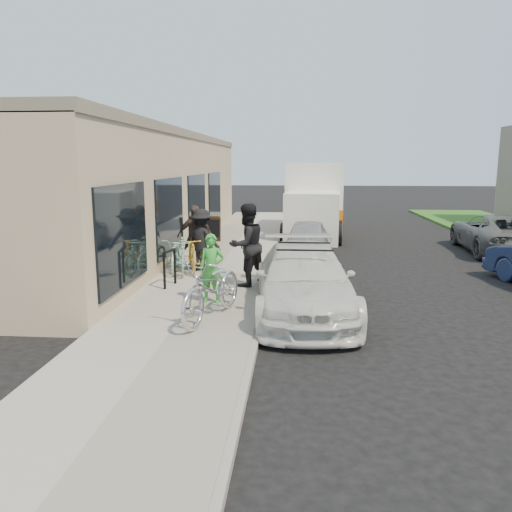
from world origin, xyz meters
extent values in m
plane|color=black|center=(0.00, 0.00, 0.00)|extent=(120.00, 120.00, 0.00)
cube|color=#9E988E|center=(-2.00, 3.00, 0.07)|extent=(3.00, 34.00, 0.15)
cube|color=gray|center=(-0.45, 3.00, 0.07)|extent=(0.12, 34.00, 0.13)
cube|color=#CCAC8E|center=(-5.25, 8.00, 2.00)|extent=(3.50, 20.00, 4.00)
cube|color=#7A6F5C|center=(-5.25, 8.00, 4.10)|extent=(3.60, 20.00, 0.25)
cube|color=black|center=(-3.48, 0.00, 1.60)|extent=(0.06, 3.00, 2.20)
cube|color=black|center=(-3.48, 4.00, 1.60)|extent=(0.06, 3.00, 2.20)
cube|color=black|center=(-3.48, 8.00, 1.60)|extent=(0.06, 3.00, 2.20)
cube|color=black|center=(-3.48, 12.00, 1.60)|extent=(0.06, 3.00, 2.20)
cylinder|color=black|center=(-2.90, 1.07, 0.59)|extent=(0.06, 0.06, 0.88)
cylinder|color=black|center=(-2.79, 1.64, 0.59)|extent=(0.06, 0.06, 0.88)
cylinder|color=black|center=(-2.85, 1.35, 1.03)|extent=(0.18, 0.58, 0.06)
cube|color=#311C0D|center=(-2.94, 8.32, 0.62)|extent=(0.61, 0.36, 0.94)
cube|color=#311C0D|center=(-3.02, 8.65, 0.62)|extent=(0.61, 0.36, 0.94)
cube|color=black|center=(-2.94, 8.29, 0.67)|extent=(0.48, 0.26, 0.67)
imported|color=silver|center=(0.40, -0.10, 0.71)|extent=(2.25, 4.98, 1.41)
cylinder|color=black|center=(0.40, -0.63, 1.43)|extent=(1.12, 0.04, 0.04)
cylinder|color=black|center=(0.40, 0.31, 1.43)|extent=(1.12, 0.04, 0.04)
imported|color=#A9A9AE|center=(0.59, 6.39, 0.61)|extent=(1.67, 3.68, 1.23)
cube|color=white|center=(0.83, 9.40, 0.99)|extent=(2.25, 2.25, 1.99)
cube|color=black|center=(0.83, 9.40, 1.41)|extent=(1.93, 0.22, 0.94)
cube|color=white|center=(1.08, 12.53, 1.62)|extent=(2.75, 4.57, 3.03)
cube|color=#D45E0C|center=(1.08, 12.53, 0.94)|extent=(2.77, 4.59, 0.57)
cylinder|color=black|center=(-0.25, 8.97, 0.42)|extent=(0.33, 0.85, 0.84)
cylinder|color=black|center=(1.83, 8.80, 0.42)|extent=(0.33, 0.85, 0.84)
cylinder|color=black|center=(-0.16, 10.11, 0.42)|extent=(0.33, 0.85, 0.84)
cylinder|color=black|center=(1.92, 9.95, 0.42)|extent=(0.33, 0.85, 0.84)
cylinder|color=black|center=(0.16, 14.07, 0.42)|extent=(0.33, 0.85, 0.84)
cylinder|color=black|center=(2.24, 13.91, 0.42)|extent=(0.33, 0.85, 0.84)
imported|color=#525557|center=(7.28, 7.84, 0.68)|extent=(2.51, 5.00, 1.36)
imported|color=silver|center=(-1.36, -1.13, 0.77)|extent=(1.45, 2.49, 1.24)
imported|color=green|center=(-1.58, 0.05, 0.90)|extent=(0.56, 0.39, 1.50)
imported|color=black|center=(-0.98, 1.60, 1.16)|extent=(1.24, 1.24, 2.03)
imported|color=#83C4B1|center=(-2.85, 2.79, 0.63)|extent=(0.80, 1.67, 0.97)
imported|color=#83C4B1|center=(-3.11, 3.07, 0.63)|extent=(0.90, 1.89, 0.96)
imported|color=gold|center=(-2.66, 3.06, 0.64)|extent=(0.91, 1.69, 0.98)
imported|color=black|center=(-2.41, 3.23, 1.02)|extent=(1.25, 0.92, 1.73)
imported|color=#4E3E38|center=(-2.67, 3.60, 1.05)|extent=(1.08, 0.50, 1.80)
camera|label=1|loc=(0.24, -10.34, 3.14)|focal=35.00mm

